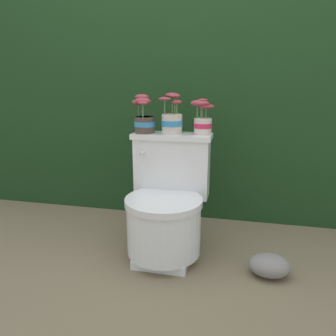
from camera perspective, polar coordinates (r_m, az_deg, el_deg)
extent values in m
plane|color=#75664C|center=(1.92, -1.24, -16.00)|extent=(12.00, 12.00, 0.00)
cube|color=#193819|center=(2.79, 4.48, 13.03)|extent=(3.75, 0.99, 1.78)
cube|color=silver|center=(1.93, -0.73, -14.86)|extent=(0.30, 0.31, 0.05)
cylinder|color=silver|center=(1.86, -0.74, -10.44)|extent=(0.41, 0.41, 0.28)
cylinder|color=silver|center=(1.79, -0.76, -5.86)|extent=(0.43, 0.43, 0.04)
cube|color=silver|center=(1.96, 0.69, 0.11)|extent=(0.44, 0.15, 0.35)
cube|color=silver|center=(1.92, 0.71, 5.57)|extent=(0.46, 0.17, 0.03)
cylinder|color=silver|center=(1.87, -4.56, 2.66)|extent=(0.02, 0.05, 0.02)
cylinder|color=#47382D|center=(1.94, -4.10, 7.53)|extent=(0.12, 0.12, 0.10)
cylinder|color=#2D84BC|center=(1.94, -4.10, 7.67)|extent=(0.12, 0.12, 0.03)
cylinder|color=#332319|center=(1.94, -4.12, 8.76)|extent=(0.11, 0.11, 0.01)
cylinder|color=#4C753D|center=(1.94, -5.15, 9.99)|extent=(0.01, 0.01, 0.07)
ellipsoid|color=#93333D|center=(1.93, -5.18, 11.36)|extent=(0.08, 0.05, 0.03)
cylinder|color=#4C753D|center=(1.95, -4.54, 10.43)|extent=(0.01, 0.01, 0.10)
ellipsoid|color=#93333D|center=(1.94, -4.58, 12.20)|extent=(0.08, 0.06, 0.03)
cylinder|color=#4C753D|center=(1.88, -4.40, 9.89)|extent=(0.01, 0.01, 0.07)
ellipsoid|color=#93333D|center=(1.88, -4.42, 11.20)|extent=(0.06, 0.04, 0.02)
cylinder|color=#4C753D|center=(1.92, -4.38, 10.01)|extent=(0.01, 0.01, 0.08)
ellipsoid|color=#93333D|center=(1.92, -4.41, 11.51)|extent=(0.10, 0.07, 0.04)
cylinder|color=beige|center=(1.91, 0.70, 7.67)|extent=(0.12, 0.12, 0.11)
cylinder|color=#2D84BC|center=(1.90, 0.70, 7.83)|extent=(0.12, 0.12, 0.03)
cylinder|color=#332319|center=(1.90, 0.71, 9.15)|extent=(0.11, 0.11, 0.01)
cylinder|color=#4C753D|center=(1.94, 0.65, 10.91)|extent=(0.01, 0.01, 0.10)
ellipsoid|color=#93333D|center=(1.94, 0.66, 12.59)|extent=(0.08, 0.06, 0.03)
cylinder|color=#4C753D|center=(1.91, 1.19, 10.81)|extent=(0.01, 0.01, 0.10)
ellipsoid|color=#93333D|center=(1.90, 1.20, 12.45)|extent=(0.07, 0.05, 0.02)
cylinder|color=#4C753D|center=(1.89, -0.58, 10.54)|extent=(0.01, 0.01, 0.08)
ellipsoid|color=#93333D|center=(1.89, -0.59, 11.95)|extent=(0.07, 0.05, 0.02)
cylinder|color=#4C753D|center=(1.90, 1.53, 10.27)|extent=(0.01, 0.01, 0.06)
ellipsoid|color=#93333D|center=(1.89, 1.54, 11.43)|extent=(0.06, 0.04, 0.02)
cylinder|color=beige|center=(1.89, 6.08, 7.24)|extent=(0.10, 0.10, 0.09)
cylinder|color=#D1234C|center=(1.89, 6.08, 7.38)|extent=(0.10, 0.10, 0.03)
cylinder|color=#332319|center=(1.89, 6.11, 8.43)|extent=(0.09, 0.09, 0.01)
cylinder|color=#4C753D|center=(1.89, 5.80, 9.75)|extent=(0.01, 0.01, 0.07)
ellipsoid|color=#93333D|center=(1.88, 5.83, 11.15)|extent=(0.09, 0.06, 0.03)
cylinder|color=#4C753D|center=(1.89, 5.13, 9.76)|extent=(0.01, 0.01, 0.07)
ellipsoid|color=#93333D|center=(1.88, 5.16, 11.18)|extent=(0.08, 0.06, 0.03)
cylinder|color=#4C753D|center=(1.91, 6.02, 10.11)|extent=(0.01, 0.01, 0.09)
ellipsoid|color=#93333D|center=(1.91, 6.07, 11.67)|extent=(0.06, 0.04, 0.02)
cylinder|color=#4C753D|center=(1.89, 6.60, 9.50)|extent=(0.01, 0.01, 0.06)
ellipsoid|color=#93333D|center=(1.89, 6.64, 10.62)|extent=(0.09, 0.06, 0.03)
ellipsoid|color=gray|center=(1.85, 17.22, -15.91)|extent=(0.21, 0.17, 0.12)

